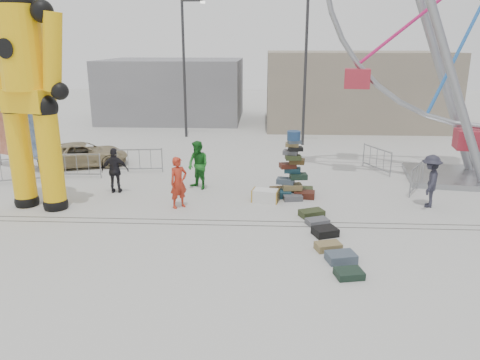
# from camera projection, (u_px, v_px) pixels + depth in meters

# --- Properties ---
(ground) EXTENTS (90.00, 90.00, 0.00)m
(ground) POSITION_uv_depth(u_px,v_px,m) (237.00, 233.00, 14.35)
(ground) COLOR #9E9E99
(ground) RESTS_ON ground
(track_line_near) EXTENTS (40.00, 0.04, 0.01)m
(track_line_near) POSITION_uv_depth(u_px,v_px,m) (238.00, 225.00, 14.92)
(track_line_near) COLOR #47443F
(track_line_near) RESTS_ON ground
(track_line_far) EXTENTS (40.00, 0.04, 0.01)m
(track_line_far) POSITION_uv_depth(u_px,v_px,m) (239.00, 221.00, 15.30)
(track_line_far) COLOR #47443F
(track_line_far) RESTS_ON ground
(building_right) EXTENTS (12.00, 8.00, 5.00)m
(building_right) POSITION_uv_depth(u_px,v_px,m) (354.00, 89.00, 32.45)
(building_right) COLOR gray
(building_right) RESTS_ON ground
(building_left) EXTENTS (10.00, 8.00, 4.40)m
(building_left) POSITION_uv_depth(u_px,v_px,m) (174.00, 89.00, 35.08)
(building_left) COLOR gray
(building_left) RESTS_ON ground
(lamp_post_right) EXTENTS (1.41, 0.25, 8.00)m
(lamp_post_right) POSITION_uv_depth(u_px,v_px,m) (307.00, 64.00, 25.37)
(lamp_post_right) COLOR #2D2D30
(lamp_post_right) RESTS_ON ground
(lamp_post_left) EXTENTS (1.41, 0.25, 8.00)m
(lamp_post_left) POSITION_uv_depth(u_px,v_px,m) (185.00, 62.00, 27.63)
(lamp_post_left) COLOR #2D2D30
(lamp_post_left) RESTS_ON ground
(suitcase_tower) EXTENTS (1.75, 1.57, 2.50)m
(suitcase_tower) POSITION_uv_depth(u_px,v_px,m) (292.00, 178.00, 17.61)
(suitcase_tower) COLOR #173A47
(suitcase_tower) RESTS_ON ground
(crash_test_dummy) EXTENTS (3.28, 1.44, 8.24)m
(crash_test_dummy) POSITION_uv_depth(u_px,v_px,m) (26.00, 83.00, 15.38)
(crash_test_dummy) COLOR black
(crash_test_dummy) RESTS_ON ground
(banner_scaffold) EXTENTS (3.78, 2.19, 2.79)m
(banner_scaffold) POSITION_uv_depth(u_px,v_px,m) (16.00, 125.00, 20.68)
(banner_scaffold) COLOR gray
(banner_scaffold) RESTS_ON ground
(steamer_trunk) EXTENTS (1.05, 0.74, 0.45)m
(steamer_trunk) POSITION_uv_depth(u_px,v_px,m) (266.00, 196.00, 17.11)
(steamer_trunk) COLOR silver
(steamer_trunk) RESTS_ON ground
(row_case_0) EXTENTS (0.93, 0.77, 0.22)m
(row_case_0) POSITION_uv_depth(u_px,v_px,m) (312.00, 213.00, 15.68)
(row_case_0) COLOR #2F391C
(row_case_0) RESTS_ON ground
(row_case_1) EXTENTS (0.82, 0.69, 0.19)m
(row_case_1) POSITION_uv_depth(u_px,v_px,m) (317.00, 222.00, 14.99)
(row_case_1) COLOR #53545A
(row_case_1) RESTS_ON ground
(row_case_2) EXTENTS (0.86, 0.78, 0.24)m
(row_case_2) POSITION_uv_depth(u_px,v_px,m) (325.00, 232.00, 14.13)
(row_case_2) COLOR black
(row_case_2) RESTS_ON ground
(row_case_3) EXTENTS (0.80, 0.63, 0.21)m
(row_case_3) POSITION_uv_depth(u_px,v_px,m) (328.00, 246.00, 13.14)
(row_case_3) COLOR olive
(row_case_3) RESTS_ON ground
(row_case_4) EXTENTS (0.87, 0.72, 0.24)m
(row_case_4) POSITION_uv_depth(u_px,v_px,m) (341.00, 257.00, 12.44)
(row_case_4) COLOR #42505F
(row_case_4) RESTS_ON ground
(row_case_5) EXTENTS (0.77, 0.65, 0.19)m
(row_case_5) POSITION_uv_depth(u_px,v_px,m) (349.00, 274.00, 11.63)
(row_case_5) COLOR black
(row_case_5) RESTS_ON ground
(barricade_dummy_a) EXTENTS (1.91, 0.78, 1.10)m
(barricade_dummy_a) POSITION_uv_depth(u_px,v_px,m) (15.00, 171.00, 19.14)
(barricade_dummy_a) COLOR gray
(barricade_dummy_a) RESTS_ON ground
(barricade_dummy_b) EXTENTS (2.00, 0.18, 1.10)m
(barricade_dummy_b) POSITION_uv_depth(u_px,v_px,m) (77.00, 166.00, 19.95)
(barricade_dummy_b) COLOR gray
(barricade_dummy_b) RESTS_ON ground
(barricade_dummy_c) EXTENTS (2.00, 0.33, 1.10)m
(barricade_dummy_c) POSITION_uv_depth(u_px,v_px,m) (140.00, 161.00, 20.82)
(barricade_dummy_c) COLOR gray
(barricade_dummy_c) RESTS_ON ground
(barricade_wheel_front) EXTENTS (1.09, 1.78, 1.10)m
(barricade_wheel_front) POSITION_uv_depth(u_px,v_px,m) (417.00, 177.00, 18.23)
(barricade_wheel_front) COLOR gray
(barricade_wheel_front) RESTS_ON ground
(barricade_wheel_back) EXTENTS (0.89, 1.87, 1.10)m
(barricade_wheel_back) POSITION_uv_depth(u_px,v_px,m) (377.00, 159.00, 21.02)
(barricade_wheel_back) COLOR gray
(barricade_wheel_back) RESTS_ON ground
(pedestrian_red) EXTENTS (0.79, 0.76, 1.83)m
(pedestrian_red) POSITION_uv_depth(u_px,v_px,m) (179.00, 183.00, 16.31)
(pedestrian_red) COLOR #AD2B18
(pedestrian_red) RESTS_ON ground
(pedestrian_green) EXTENTS (1.18, 1.16, 1.92)m
(pedestrian_green) POSITION_uv_depth(u_px,v_px,m) (198.00, 165.00, 18.42)
(pedestrian_green) COLOR #19671E
(pedestrian_green) RESTS_ON ground
(pedestrian_black) EXTENTS (1.06, 0.51, 1.76)m
(pedestrian_black) POSITION_uv_depth(u_px,v_px,m) (115.00, 171.00, 17.96)
(pedestrian_black) COLOR black
(pedestrian_black) RESTS_ON ground
(pedestrian_grey) EXTENTS (1.09, 1.38, 1.87)m
(pedestrian_grey) POSITION_uv_depth(u_px,v_px,m) (430.00, 181.00, 16.41)
(pedestrian_grey) COLOR #242430
(pedestrian_grey) RESTS_ON ground
(parked_suv) EXTENTS (4.40, 3.08, 1.11)m
(parked_suv) POSITION_uv_depth(u_px,v_px,m) (83.00, 154.00, 21.93)
(parked_suv) COLOR #978761
(parked_suv) RESTS_ON ground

